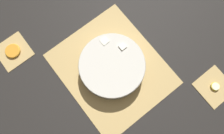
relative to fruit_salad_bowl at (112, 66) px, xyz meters
The scene contains 7 objects.
ground_plane 0.05m from the fruit_salad_bowl, ahead, with size 6.00×6.00×0.00m, color black.
bamboo_mat_center 0.04m from the fruit_salad_bowl, ahead, with size 0.49×0.42×0.01m.
coaster_mat_near_left 0.46m from the fruit_salad_bowl, 138.22° to the right, with size 0.14×0.14×0.01m.
coaster_mat_far_right 0.46m from the fruit_salad_bowl, 41.73° to the left, with size 0.14×0.14×0.01m.
fruit_salad_bowl is the anchor object (origin of this frame).
orange_slice_whole 0.46m from the fruit_salad_bowl, 138.22° to the right, with size 0.07×0.07×0.01m.
banana_coin_single 0.46m from the fruit_salad_bowl, 41.73° to the left, with size 0.04×0.04×0.01m.
Camera 1 is at (0.17, -0.14, 0.95)m, focal length 35.00 mm.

